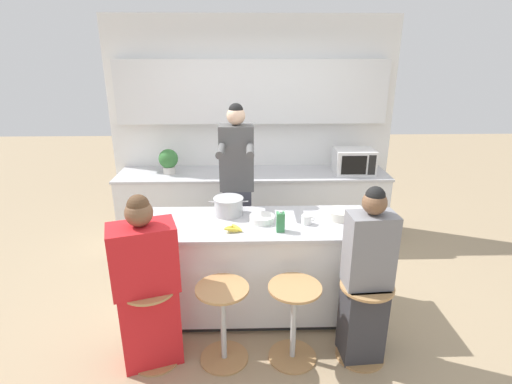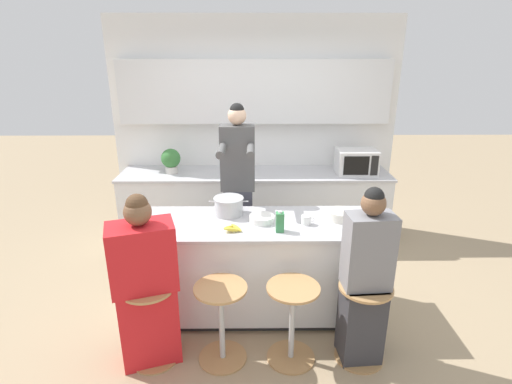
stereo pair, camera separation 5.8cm
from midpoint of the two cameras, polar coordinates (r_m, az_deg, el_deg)
ground_plane at (r=3.92m, az=0.45°, el=-16.39°), size 16.00×16.00×0.00m
wall_back at (r=5.04m, az=0.15°, el=11.03°), size 3.54×0.22×2.70m
back_counter at (r=5.03m, az=0.18°, el=-2.02°), size 3.28×0.66×0.88m
kitchen_island at (r=3.67m, az=0.47°, el=-10.65°), size 2.03×0.74×0.90m
bar_stool_leftmost at (r=3.28m, az=-14.28°, el=-17.06°), size 0.40×0.40×0.65m
bar_stool_center_left at (r=3.20m, az=-4.41°, el=-17.55°), size 0.40×0.40×0.65m
bar_stool_center_right at (r=3.21m, az=5.73°, el=-17.47°), size 0.40×0.40×0.65m
bar_stool_rightmost at (r=3.31m, az=15.50°, el=-16.90°), size 0.40×0.40×0.65m
person_cooking at (r=4.00m, az=-2.14°, el=-0.48°), size 0.34×0.57×1.84m
person_wrapped_blanket at (r=3.14m, az=-14.95°, el=-12.97°), size 0.53×0.42×1.38m
person_seated_near at (r=3.16m, az=15.79°, el=-12.67°), size 0.36×0.29×1.43m
cooking_pot at (r=3.59m, az=-3.45°, el=-2.02°), size 0.35×0.27×0.16m
fruit_bowl at (r=3.46m, az=1.34°, el=-3.83°), size 0.22×0.22×0.06m
mixing_bowl_steel at (r=3.59m, az=12.47°, el=-3.22°), size 0.24×0.24×0.08m
coffee_cup_near at (r=3.43m, az=7.67°, el=-3.98°), size 0.11×0.08×0.08m
banana_bunch at (r=3.29m, az=-2.89°, el=-5.21°), size 0.17×0.12×0.06m
juice_carton at (r=3.27m, az=3.95°, el=-4.29°), size 0.07×0.07×0.18m
microwave at (r=4.97m, az=14.48°, el=4.20°), size 0.47×0.35×0.29m
potted_plant at (r=4.93m, az=-11.73°, el=4.53°), size 0.23×0.23×0.30m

